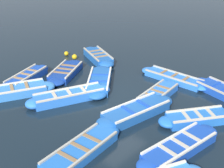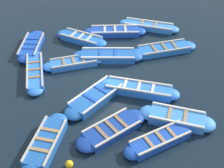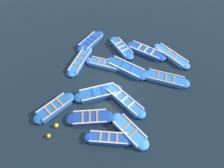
{
  "view_description": "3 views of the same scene",
  "coord_description": "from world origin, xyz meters",
  "px_view_note": "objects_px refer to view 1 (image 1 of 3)",
  "views": [
    {
      "loc": [
        9.14,
        8.22,
        6.67
      ],
      "look_at": [
        -0.86,
        -0.78,
        0.16
      ],
      "focal_mm": 50.0,
      "sensor_mm": 36.0,
      "label": 1
    },
    {
      "loc": [
        -1.82,
        -12.01,
        9.76
      ],
      "look_at": [
        0.21,
        -0.77,
        0.29
      ],
      "focal_mm": 50.0,
      "sensor_mm": 36.0,
      "label": 2
    },
    {
      "loc": [
        3.88,
        -9.66,
        13.42
      ],
      "look_at": [
        -0.01,
        -0.28,
        0.23
      ],
      "focal_mm": 35.0,
      "sensor_mm": 36.0,
      "label": 3
    }
  ],
  "objects_px": {
    "boat_broadside": "(174,78)",
    "boat_inner_gap": "(223,91)",
    "boat_near_quay": "(136,111)",
    "boat_far_corner": "(198,118)",
    "boat_outer_right": "(158,94)",
    "boat_end_of_row": "(98,57)",
    "boat_alongside": "(180,148)",
    "boat_bow_out": "(20,91)",
    "boat_stern_in": "(66,72)",
    "boat_tucked": "(81,151)",
    "boat_centre": "(27,78)",
    "buoy_orange_near": "(74,57)",
    "buoy_yellow_far": "(66,53)",
    "boat_mid_row": "(69,96)",
    "boat_drifting": "(99,81)"
  },
  "relations": [
    {
      "from": "boat_tucked",
      "to": "buoy_orange_near",
      "type": "distance_m",
      "value": 8.89
    },
    {
      "from": "boat_near_quay",
      "to": "buoy_yellow_far",
      "type": "bearing_deg",
      "value": -109.62
    },
    {
      "from": "boat_outer_right",
      "to": "boat_tucked",
      "type": "relative_size",
      "value": 0.85
    },
    {
      "from": "boat_tucked",
      "to": "boat_mid_row",
      "type": "relative_size",
      "value": 1.0
    },
    {
      "from": "boat_stern_in",
      "to": "buoy_orange_near",
      "type": "height_order",
      "value": "boat_stern_in"
    },
    {
      "from": "boat_end_of_row",
      "to": "boat_bow_out",
      "type": "bearing_deg",
      "value": 3.9
    },
    {
      "from": "boat_tucked",
      "to": "boat_inner_gap",
      "type": "distance_m",
      "value": 7.48
    },
    {
      "from": "boat_centre",
      "to": "boat_drifting",
      "type": "distance_m",
      "value": 3.67
    },
    {
      "from": "boat_bow_out",
      "to": "boat_drifting",
      "type": "relative_size",
      "value": 0.95
    },
    {
      "from": "buoy_yellow_far",
      "to": "boat_tucked",
      "type": "bearing_deg",
      "value": 52.32
    },
    {
      "from": "boat_centre",
      "to": "boat_far_corner",
      "type": "xyz_separation_m",
      "value": [
        -2.28,
        8.2,
        -0.01
      ]
    },
    {
      "from": "boat_broadside",
      "to": "buoy_yellow_far",
      "type": "height_order",
      "value": "boat_broadside"
    },
    {
      "from": "boat_stern_in",
      "to": "buoy_yellow_far",
      "type": "distance_m",
      "value": 2.91
    },
    {
      "from": "boat_alongside",
      "to": "boat_tucked",
      "type": "bearing_deg",
      "value": -45.09
    },
    {
      "from": "boat_tucked",
      "to": "buoy_yellow_far",
      "type": "height_order",
      "value": "boat_tucked"
    },
    {
      "from": "boat_outer_right",
      "to": "boat_end_of_row",
      "type": "height_order",
      "value": "boat_end_of_row"
    },
    {
      "from": "boat_bow_out",
      "to": "boat_drifting",
      "type": "xyz_separation_m",
      "value": [
        -3.18,
        1.98,
        -0.02
      ]
    },
    {
      "from": "boat_tucked",
      "to": "boat_stern_in",
      "type": "distance_m",
      "value": 6.67
    },
    {
      "from": "boat_near_quay",
      "to": "buoy_yellow_far",
      "type": "relative_size",
      "value": 14.89
    },
    {
      "from": "boat_near_quay",
      "to": "boat_outer_right",
      "type": "bearing_deg",
      "value": -172.76
    },
    {
      "from": "boat_alongside",
      "to": "boat_drifting",
      "type": "bearing_deg",
      "value": -108.95
    },
    {
      "from": "boat_mid_row",
      "to": "boat_stern_in",
      "type": "bearing_deg",
      "value": -127.12
    },
    {
      "from": "boat_outer_right",
      "to": "boat_mid_row",
      "type": "height_order",
      "value": "boat_mid_row"
    },
    {
      "from": "boat_tucked",
      "to": "boat_outer_right",
      "type": "bearing_deg",
      "value": -175.45
    },
    {
      "from": "boat_centre",
      "to": "boat_stern_in",
      "type": "height_order",
      "value": "boat_centre"
    },
    {
      "from": "boat_tucked",
      "to": "boat_inner_gap",
      "type": "relative_size",
      "value": 1.13
    },
    {
      "from": "boat_far_corner",
      "to": "boat_end_of_row",
      "type": "bearing_deg",
      "value": -106.02
    },
    {
      "from": "boat_alongside",
      "to": "boat_stern_in",
      "type": "xyz_separation_m",
      "value": [
        -1.59,
        -7.74,
        -0.0
      ]
    },
    {
      "from": "boat_inner_gap",
      "to": "boat_stern_in",
      "type": "distance_m",
      "value": 7.79
    },
    {
      "from": "boat_far_corner",
      "to": "buoy_orange_near",
      "type": "relative_size",
      "value": 10.13
    },
    {
      "from": "boat_near_quay",
      "to": "boat_far_corner",
      "type": "relative_size",
      "value": 1.28
    },
    {
      "from": "boat_outer_right",
      "to": "boat_tucked",
      "type": "height_order",
      "value": "boat_tucked"
    },
    {
      "from": "boat_near_quay",
      "to": "boat_end_of_row",
      "type": "xyz_separation_m",
      "value": [
        -3.4,
        -5.47,
        0.0
      ]
    },
    {
      "from": "buoy_orange_near",
      "to": "boat_drifting",
      "type": "bearing_deg",
      "value": 66.8
    },
    {
      "from": "boat_alongside",
      "to": "boat_mid_row",
      "type": "relative_size",
      "value": 1.0
    },
    {
      "from": "boat_bow_out",
      "to": "boat_stern_in",
      "type": "height_order",
      "value": "boat_bow_out"
    },
    {
      "from": "boat_broadside",
      "to": "boat_inner_gap",
      "type": "xyz_separation_m",
      "value": [
        -0.21,
        2.46,
        0.02
      ]
    },
    {
      "from": "boat_broadside",
      "to": "boat_near_quay",
      "type": "height_order",
      "value": "boat_near_quay"
    },
    {
      "from": "boat_stern_in",
      "to": "buoy_yellow_far",
      "type": "relative_size",
      "value": 12.81
    },
    {
      "from": "boat_stern_in",
      "to": "boat_drifting",
      "type": "height_order",
      "value": "boat_drifting"
    },
    {
      "from": "boat_end_of_row",
      "to": "boat_tucked",
      "type": "bearing_deg",
      "value": 40.49
    },
    {
      "from": "boat_broadside",
      "to": "boat_inner_gap",
      "type": "distance_m",
      "value": 2.47
    },
    {
      "from": "boat_centre",
      "to": "boat_tucked",
      "type": "xyz_separation_m",
      "value": [
        2.16,
        6.28,
        -0.03
      ]
    },
    {
      "from": "boat_stern_in",
      "to": "buoy_yellow_far",
      "type": "xyz_separation_m",
      "value": [
        -1.92,
        -2.19,
        -0.04
      ]
    },
    {
      "from": "boat_broadside",
      "to": "boat_alongside",
      "type": "height_order",
      "value": "boat_alongside"
    },
    {
      "from": "boat_tucked",
      "to": "boat_near_quay",
      "type": "distance_m",
      "value": 3.22
    },
    {
      "from": "boat_alongside",
      "to": "boat_near_quay",
      "type": "relative_size",
      "value": 0.98
    },
    {
      "from": "boat_inner_gap",
      "to": "buoy_yellow_far",
      "type": "xyz_separation_m",
      "value": [
        1.44,
        -9.22,
        -0.03
      ]
    },
    {
      "from": "boat_end_of_row",
      "to": "boat_inner_gap",
      "type": "bearing_deg",
      "value": 95.42
    },
    {
      "from": "boat_tucked",
      "to": "boat_far_corner",
      "type": "relative_size",
      "value": 1.26
    }
  ]
}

